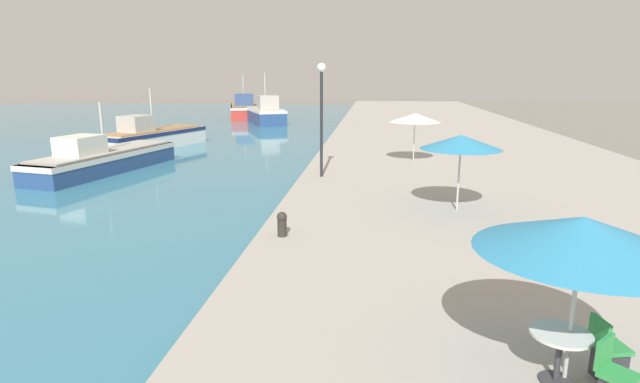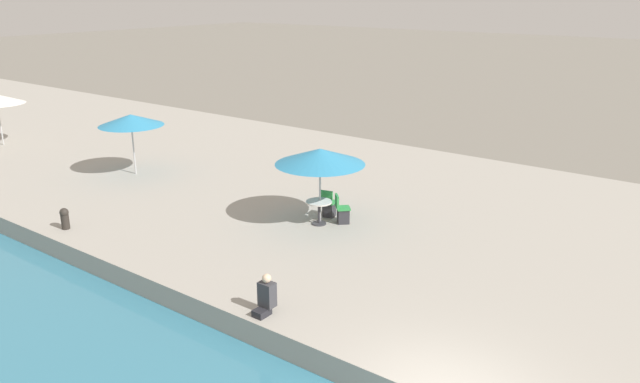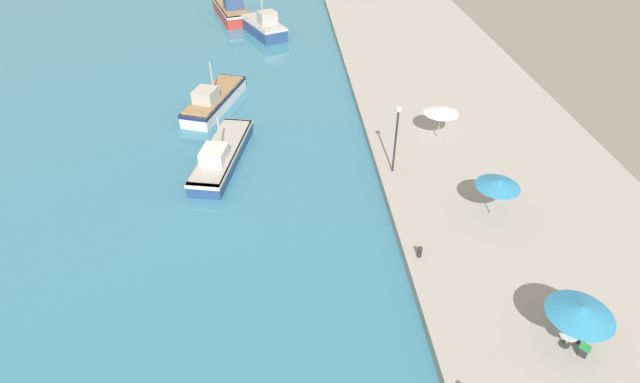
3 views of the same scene
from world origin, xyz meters
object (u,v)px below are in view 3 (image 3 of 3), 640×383
cafe_table (568,337)px  cafe_chair_right (580,336)px  cafe_umbrella_pink (581,311)px  cafe_chair_left (584,349)px  lamppost (397,129)px  mooring_bollard (420,251)px  cafe_umbrella_striped (441,110)px  fishing_boat_distant (232,10)px  fishing_boat_near (222,154)px  fishing_boat_mid (214,99)px  cafe_umbrella_white (498,183)px  fishing_boat_far (264,26)px

cafe_table → cafe_chair_right: 0.75m
cafe_umbrella_pink → cafe_chair_left: bearing=-57.2°
lamppost → mooring_bollard: bearing=-91.4°
cafe_umbrella_striped → cafe_chair_right: bearing=-85.5°
fishing_boat_distant → lamppost: bearing=-86.2°
fishing_boat_near → cafe_umbrella_striped: (15.12, 1.25, 2.03)m
cafe_umbrella_striped → fishing_boat_near: bearing=-175.3°
fishing_boat_mid → cafe_umbrella_striped: 17.90m
cafe_table → fishing_boat_mid: bearing=124.5°
fishing_boat_mid → fishing_boat_distant: fishing_boat_distant is taller
fishing_boat_distant → cafe_umbrella_striped: size_ratio=3.95×
cafe_chair_left → cafe_chair_right: 0.69m
fishing_boat_distant → cafe_umbrella_white: 42.95m
fishing_boat_distant → cafe_table: 51.25m
fishing_boat_distant → cafe_umbrella_striped: (16.39, -30.60, 1.78)m
fishing_boat_near → cafe_chair_left: fishing_boat_near is taller
fishing_boat_near → fishing_boat_far: (2.58, 25.54, 0.28)m
cafe_umbrella_white → cafe_chair_left: (0.46, -9.49, -1.80)m
fishing_boat_mid → cafe_chair_right: fishing_boat_mid is taller
fishing_boat_near → cafe_umbrella_striped: fishing_boat_near is taller
fishing_boat_mid → fishing_boat_distant: 23.60m
cafe_umbrella_pink → lamppost: bearing=109.5°
fishing_boat_distant → lamppost: lamppost is taller
fishing_boat_near → fishing_boat_far: bearing=96.0°
fishing_boat_far → cafe_chair_right: size_ratio=8.10×
cafe_umbrella_pink → cafe_chair_right: cafe_umbrella_pink is taller
cafe_umbrella_pink → lamppost: lamppost is taller
cafe_chair_right → fishing_boat_mid: bearing=-155.9°
cafe_table → cafe_chair_right: bearing=11.7°
fishing_boat_near → lamppost: bearing=-2.2°
fishing_boat_mid → cafe_chair_left: size_ratio=9.15×
cafe_umbrella_pink → fishing_boat_mid: bearing=124.8°
fishing_boat_mid → cafe_table: fishing_boat_mid is taller
fishing_boat_mid → lamppost: (12.33, -11.00, 2.91)m
fishing_boat_near → cafe_table: fishing_boat_near is taller
fishing_boat_near → fishing_boat_mid: size_ratio=1.07×
mooring_bollard → fishing_boat_near: bearing=135.7°
cafe_umbrella_striped → cafe_chair_right: size_ratio=2.67×
fishing_boat_distant → lamppost: 36.85m
cafe_umbrella_white → mooring_bollard: (-4.93, -3.14, -1.77)m
fishing_boat_near → cafe_chair_left: bearing=-34.5°
cafe_umbrella_white → cafe_chair_left: size_ratio=2.70×
cafe_chair_right → lamppost: 14.88m
fishing_boat_far → cafe_umbrella_pink: size_ratio=2.71×
cafe_umbrella_striped → lamppost: 5.76m
fishing_boat_mid → cafe_table: bearing=-36.5°
cafe_chair_right → lamppost: size_ratio=0.20×
fishing_boat_far → lamppost: 29.67m
cafe_umbrella_pink → cafe_chair_left: (0.37, -0.58, -1.78)m
fishing_boat_mid → mooring_bollard: fishing_boat_mid is taller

